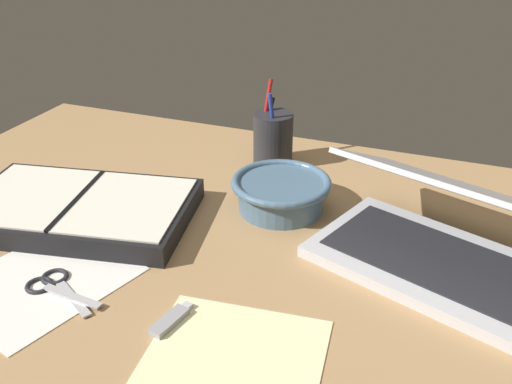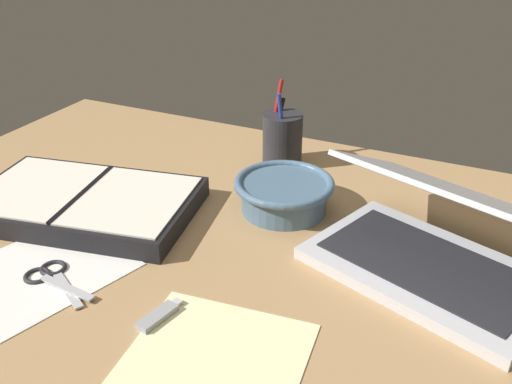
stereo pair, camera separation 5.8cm
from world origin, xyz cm
name	(u,v)px [view 1 (the left image)]	position (x,y,z in cm)	size (l,w,h in cm)	color
desk_top	(237,269)	(0.00, 0.00, 1.00)	(140.00, 100.00, 2.00)	tan
laptop	(439,235)	(27.43, 11.35, 6.56)	(39.77, 35.43, 15.76)	silver
bowl	(281,192)	(0.65, 18.08, 5.25)	(17.26, 17.26, 5.80)	slate
pen_cup	(273,138)	(-6.93, 35.16, 7.42)	(7.89, 7.89, 16.82)	#28282D
planner	(79,209)	(-30.00, 2.68, 3.89)	(40.99, 29.47, 3.97)	black
scissors	(53,285)	(-21.97, -14.42, 2.34)	(12.86, 7.87, 0.80)	#B7B7BC
paper_sheet_front	(224,382)	(7.48, -21.79, 2.08)	(21.11, 26.35, 0.16)	#F4EFB2
paper_sheet_beside_planner	(42,281)	(-24.36, -13.86, 2.08)	(20.00, 22.77, 0.16)	white
usb_drive	(170,321)	(-2.91, -15.26, 2.50)	(3.15, 7.37, 1.00)	#99999E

